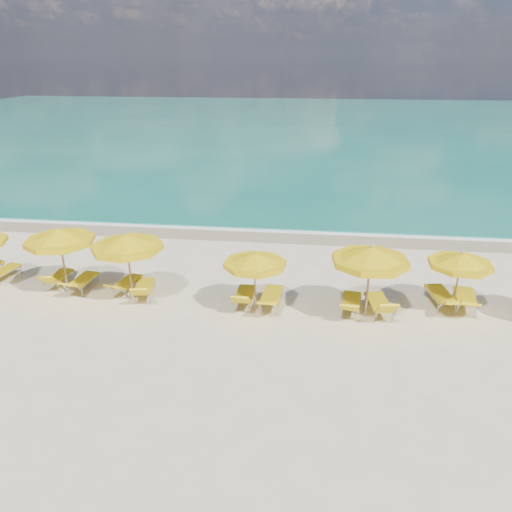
# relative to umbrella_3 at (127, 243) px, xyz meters

# --- Properties ---
(ground_plane) EXTENTS (120.00, 120.00, 0.00)m
(ground_plane) POSITION_rel_umbrella_3_xyz_m (4.30, 0.22, -2.18)
(ground_plane) COLOR beige
(ocean) EXTENTS (120.00, 80.00, 0.30)m
(ocean) POSITION_rel_umbrella_3_xyz_m (4.30, 48.22, -2.18)
(ocean) COLOR #126653
(ocean) RESTS_ON ground
(wet_sand_band) EXTENTS (120.00, 2.60, 0.01)m
(wet_sand_band) POSITION_rel_umbrella_3_xyz_m (4.30, 7.62, -2.18)
(wet_sand_band) COLOR tan
(wet_sand_band) RESTS_ON ground
(foam_line) EXTENTS (120.00, 1.20, 0.03)m
(foam_line) POSITION_rel_umbrella_3_xyz_m (4.30, 8.42, -2.18)
(foam_line) COLOR white
(foam_line) RESTS_ON ground
(whitecap_near) EXTENTS (14.00, 0.36, 0.05)m
(whitecap_near) POSITION_rel_umbrella_3_xyz_m (-1.70, 17.22, -2.18)
(whitecap_near) COLOR white
(whitecap_near) RESTS_ON ground
(whitecap_far) EXTENTS (18.00, 0.30, 0.05)m
(whitecap_far) POSITION_rel_umbrella_3_xyz_m (12.30, 24.22, -2.18)
(whitecap_far) COLOR white
(whitecap_far) RESTS_ON ground
(umbrella_2) EXTENTS (2.87, 2.87, 2.54)m
(umbrella_2) POSITION_rel_umbrella_3_xyz_m (-2.65, 0.34, -0.02)
(umbrella_2) COLOR tan
(umbrella_2) RESTS_ON ground
(umbrella_3) EXTENTS (3.02, 3.02, 2.56)m
(umbrella_3) POSITION_rel_umbrella_3_xyz_m (0.00, 0.00, 0.00)
(umbrella_3) COLOR tan
(umbrella_3) RESTS_ON ground
(umbrella_4) EXTENTS (2.64, 2.64, 2.18)m
(umbrella_4) POSITION_rel_umbrella_3_xyz_m (4.51, -0.27, -0.32)
(umbrella_4) COLOR tan
(umbrella_4) RESTS_ON ground
(umbrella_5) EXTENTS (3.19, 3.19, 2.59)m
(umbrella_5) POSITION_rel_umbrella_3_xyz_m (8.27, -0.29, 0.03)
(umbrella_5) COLOR tan
(umbrella_5) RESTS_ON ground
(umbrella_6) EXTENTS (2.85, 2.85, 2.17)m
(umbrella_6) POSITION_rel_umbrella_3_xyz_m (11.34, 0.59, -0.33)
(umbrella_6) COLOR tan
(umbrella_6) RESTS_ON ground
(lounger_1_right) EXTENTS (0.87, 1.85, 0.75)m
(lounger_1_right) POSITION_rel_umbrella_3_xyz_m (-5.62, 1.03, -1.96)
(lounger_1_right) COLOR #A5A8AD
(lounger_1_right) RESTS_ON ground
(lounger_2_left) EXTENTS (0.64, 1.73, 0.85)m
(lounger_2_left) POSITION_rel_umbrella_3_xyz_m (-3.16, 0.74, -1.96)
(lounger_2_left) COLOR #A5A8AD
(lounger_2_left) RESTS_ON ground
(lounger_2_right) EXTENTS (0.78, 1.92, 0.77)m
(lounger_2_right) POSITION_rel_umbrella_3_xyz_m (-2.11, 0.55, -1.95)
(lounger_2_right) COLOR #A5A8AD
(lounger_2_right) RESTS_ON ground
(lounger_3_left) EXTENTS (0.89, 1.88, 0.75)m
(lounger_3_left) POSITION_rel_umbrella_3_xyz_m (-0.40, 0.56, -1.96)
(lounger_3_left) COLOR #A5A8AD
(lounger_3_left) RESTS_ON ground
(lounger_3_right) EXTENTS (0.93, 1.93, 0.87)m
(lounger_3_right) POSITION_rel_umbrella_3_xyz_m (0.39, 0.19, -1.95)
(lounger_3_right) COLOR #A5A8AD
(lounger_3_right) RESTS_ON ground
(lounger_4_left) EXTENTS (0.66, 1.86, 0.87)m
(lounger_4_left) POSITION_rel_umbrella_3_xyz_m (4.10, 0.04, -1.95)
(lounger_4_left) COLOR #A5A8AD
(lounger_4_left) RESTS_ON ground
(lounger_4_right) EXTENTS (0.76, 2.08, 0.78)m
(lounger_4_right) POSITION_rel_umbrella_3_xyz_m (5.05, 0.04, -1.94)
(lounger_4_right) COLOR #A5A8AD
(lounger_4_right) RESTS_ON ground
(lounger_5_left) EXTENTS (0.85, 1.94, 0.84)m
(lounger_5_left) POSITION_rel_umbrella_3_xyz_m (7.80, -0.03, -1.95)
(lounger_5_left) COLOR #A5A8AD
(lounger_5_left) RESTS_ON ground
(lounger_5_right) EXTENTS (0.96, 2.01, 0.97)m
(lounger_5_right) POSITION_rel_umbrella_3_xyz_m (8.73, -0.08, -1.93)
(lounger_5_right) COLOR #A5A8AD
(lounger_5_right) RESTS_ON ground
(lounger_6_left) EXTENTS (0.98, 2.15, 0.76)m
(lounger_6_left) POSITION_rel_umbrella_3_xyz_m (10.95, 0.85, -1.94)
(lounger_6_left) COLOR #A5A8AD
(lounger_6_left) RESTS_ON ground
(lounger_6_right) EXTENTS (0.94, 2.11, 0.80)m
(lounger_6_right) POSITION_rel_umbrella_3_xyz_m (11.76, 0.76, -1.94)
(lounger_6_right) COLOR #A5A8AD
(lounger_6_right) RESTS_ON ground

